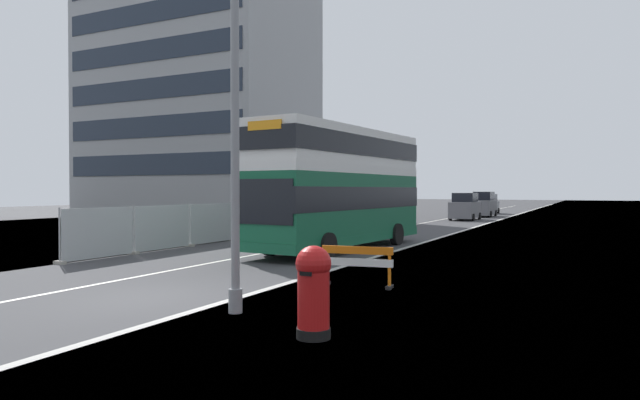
{
  "coord_description": "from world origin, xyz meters",
  "views": [
    {
      "loc": [
        9.44,
        -10.11,
        2.56
      ],
      "look_at": [
        0.64,
        7.48,
        2.2
      ],
      "focal_mm": 31.54,
      "sensor_mm": 36.0,
      "label": 1
    }
  ],
  "objects_px": {
    "car_receding_mid": "(465,207)",
    "car_far_side": "(487,204)",
    "car_oncoming_near": "(375,212)",
    "double_decker_bus": "(341,186)",
    "roadworks_barrier": "(357,261)",
    "lamppost_foreground": "(235,108)",
    "red_pillar_postbox": "(313,287)",
    "car_receding_far": "(484,205)"
  },
  "relations": [
    {
      "from": "car_oncoming_near",
      "to": "car_receding_far",
      "type": "xyz_separation_m",
      "value": [
        4.69,
        16.61,
        0.12
      ]
    },
    {
      "from": "red_pillar_postbox",
      "to": "car_receding_mid",
      "type": "distance_m",
      "value": 39.85
    },
    {
      "from": "lamppost_foreground",
      "to": "car_receding_mid",
      "type": "xyz_separation_m",
      "value": [
        -3.47,
        38.38,
        -3.18
      ]
    },
    {
      "from": "car_receding_mid",
      "to": "car_receding_far",
      "type": "distance_m",
      "value": 6.67
    },
    {
      "from": "lamppost_foreground",
      "to": "car_far_side",
      "type": "distance_m",
      "value": 52.32
    },
    {
      "from": "lamppost_foreground",
      "to": "car_far_side",
      "type": "relative_size",
      "value": 2.32
    },
    {
      "from": "car_receding_far",
      "to": "car_far_side",
      "type": "xyz_separation_m",
      "value": [
        -0.9,
        7.02,
        -0.12
      ]
    },
    {
      "from": "car_oncoming_near",
      "to": "car_receding_mid",
      "type": "bearing_deg",
      "value": 66.37
    },
    {
      "from": "lamppost_foreground",
      "to": "red_pillar_postbox",
      "type": "height_order",
      "value": "lamppost_foreground"
    },
    {
      "from": "car_receding_mid",
      "to": "car_far_side",
      "type": "distance_m",
      "value": 13.7
    },
    {
      "from": "red_pillar_postbox",
      "to": "car_receding_far",
      "type": "height_order",
      "value": "car_receding_far"
    },
    {
      "from": "roadworks_barrier",
      "to": "car_receding_far",
      "type": "bearing_deg",
      "value": 95.84
    },
    {
      "from": "double_decker_bus",
      "to": "car_receding_far",
      "type": "xyz_separation_m",
      "value": [
        0.02,
        32.78,
        -1.62
      ]
    },
    {
      "from": "double_decker_bus",
      "to": "car_oncoming_near",
      "type": "xyz_separation_m",
      "value": [
        -4.67,
        16.17,
        -1.74
      ]
    },
    {
      "from": "red_pillar_postbox",
      "to": "roadworks_barrier",
      "type": "distance_m",
      "value": 5.22
    },
    {
      "from": "lamppost_foreground",
      "to": "car_oncoming_near",
      "type": "distance_m",
      "value": 29.67
    },
    {
      "from": "lamppost_foreground",
      "to": "car_oncoming_near",
      "type": "height_order",
      "value": "lamppost_foreground"
    },
    {
      "from": "double_decker_bus",
      "to": "car_oncoming_near",
      "type": "height_order",
      "value": "double_decker_bus"
    },
    {
      "from": "double_decker_bus",
      "to": "roadworks_barrier",
      "type": "height_order",
      "value": "double_decker_bus"
    },
    {
      "from": "lamppost_foreground",
      "to": "roadworks_barrier",
      "type": "xyz_separation_m",
      "value": [
        1.06,
        4.01,
        -3.57
      ]
    },
    {
      "from": "double_decker_bus",
      "to": "lamppost_foreground",
      "type": "distance_m",
      "value": 12.76
    },
    {
      "from": "car_oncoming_near",
      "to": "roadworks_barrier",
      "type": "bearing_deg",
      "value": -70.02
    },
    {
      "from": "car_receding_far",
      "to": "car_far_side",
      "type": "bearing_deg",
      "value": 97.32
    },
    {
      "from": "lamppost_foreground",
      "to": "car_receding_mid",
      "type": "bearing_deg",
      "value": 95.17
    },
    {
      "from": "car_oncoming_near",
      "to": "car_far_side",
      "type": "xyz_separation_m",
      "value": [
        3.79,
        23.63,
        -0.0
      ]
    },
    {
      "from": "car_receding_mid",
      "to": "car_receding_far",
      "type": "height_order",
      "value": "car_receding_far"
    },
    {
      "from": "roadworks_barrier",
      "to": "car_receding_mid",
      "type": "relative_size",
      "value": 0.44
    },
    {
      "from": "red_pillar_postbox",
      "to": "car_oncoming_near",
      "type": "xyz_separation_m",
      "value": [
        -10.19,
        29.48,
        0.11
      ]
    },
    {
      "from": "car_receding_mid",
      "to": "lamppost_foreground",
      "type": "bearing_deg",
      "value": -84.83
    },
    {
      "from": "roadworks_barrier",
      "to": "car_far_side",
      "type": "relative_size",
      "value": 0.49
    },
    {
      "from": "red_pillar_postbox",
      "to": "car_receding_far",
      "type": "distance_m",
      "value": 46.41
    },
    {
      "from": "double_decker_bus",
      "to": "lamppost_foreground",
      "type": "relative_size",
      "value": 1.24
    },
    {
      "from": "roadworks_barrier",
      "to": "car_receding_mid",
      "type": "distance_m",
      "value": 34.67
    },
    {
      "from": "car_receding_mid",
      "to": "car_oncoming_near",
      "type": "bearing_deg",
      "value": -113.63
    },
    {
      "from": "lamppost_foreground",
      "to": "car_receding_mid",
      "type": "relative_size",
      "value": 2.06
    },
    {
      "from": "car_oncoming_near",
      "to": "lamppost_foreground",
      "type": "bearing_deg",
      "value": -74.61
    },
    {
      "from": "double_decker_bus",
      "to": "lamppost_foreground",
      "type": "height_order",
      "value": "lamppost_foreground"
    },
    {
      "from": "lamppost_foreground",
      "to": "car_receding_far",
      "type": "height_order",
      "value": "lamppost_foreground"
    },
    {
      "from": "red_pillar_postbox",
      "to": "car_receding_far",
      "type": "relative_size",
      "value": 0.36
    },
    {
      "from": "double_decker_bus",
      "to": "car_far_side",
      "type": "bearing_deg",
      "value": 91.27
    },
    {
      "from": "roadworks_barrier",
      "to": "car_receding_mid",
      "type": "bearing_deg",
      "value": 97.51
    },
    {
      "from": "car_oncoming_near",
      "to": "double_decker_bus",
      "type": "bearing_deg",
      "value": -73.89
    }
  ]
}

